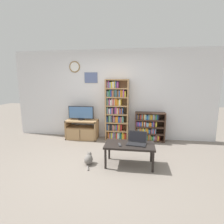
# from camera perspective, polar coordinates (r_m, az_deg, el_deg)

# --- Properties ---
(ground_plane) EXTENTS (18.00, 18.00, 0.00)m
(ground_plane) POSITION_cam_1_polar(r_m,az_deg,el_deg) (3.70, -4.87, -17.45)
(ground_plane) COLOR gray
(wall_back) EXTENTS (5.98, 0.09, 2.60)m
(wall_back) POSITION_cam_1_polar(r_m,az_deg,el_deg) (5.21, -0.25, 5.71)
(wall_back) COLOR silver
(wall_back) RESTS_ON ground_plane
(tv_stand) EXTENTS (0.92, 0.46, 0.57)m
(tv_stand) POSITION_cam_1_polar(r_m,az_deg,el_deg) (5.30, -9.75, -5.59)
(tv_stand) COLOR tan
(tv_stand) RESTS_ON ground_plane
(television) EXTENTS (0.75, 0.18, 0.41)m
(television) POSITION_cam_1_polar(r_m,az_deg,el_deg) (5.22, -10.08, -0.30)
(television) COLOR black
(television) RESTS_ON tv_stand
(bookshelf_tall) EXTENTS (0.66, 0.29, 1.76)m
(bookshelf_tall) POSITION_cam_1_polar(r_m,az_deg,el_deg) (5.07, 1.37, 0.40)
(bookshelf_tall) COLOR tan
(bookshelf_tall) RESTS_ON ground_plane
(bookshelf_short) EXTENTS (0.84, 0.28, 0.83)m
(bookshelf_short) POSITION_cam_1_polar(r_m,az_deg,el_deg) (5.15, 11.79, -4.76)
(bookshelf_short) COLOR #3D281E
(bookshelf_short) RESTS_ON ground_plane
(coffee_table) EXTENTS (0.99, 0.53, 0.45)m
(coffee_table) POSITION_cam_1_polar(r_m,az_deg,el_deg) (3.62, 5.74, -11.14)
(coffee_table) COLOR black
(coffee_table) RESTS_ON ground_plane
(laptop) EXTENTS (0.42, 0.32, 0.25)m
(laptop) POSITION_cam_1_polar(r_m,az_deg,el_deg) (3.62, 8.13, -9.33)
(laptop) COLOR #232326
(laptop) RESTS_ON coffee_table
(remote_near_laptop) EXTENTS (0.08, 0.17, 0.02)m
(remote_near_laptop) POSITION_cam_1_polar(r_m,az_deg,el_deg) (3.53, 2.55, -10.61)
(remote_near_laptop) COLOR #38383A
(remote_near_laptop) RESTS_ON coffee_table
(cat) EXTENTS (0.18, 0.41, 0.25)m
(cat) POSITION_cam_1_polar(r_m,az_deg,el_deg) (3.79, -7.65, -14.95)
(cat) COLOR slate
(cat) RESTS_ON ground_plane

